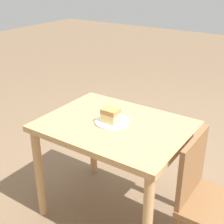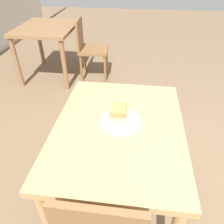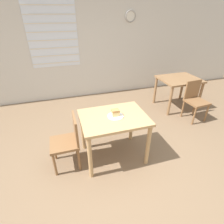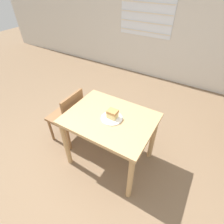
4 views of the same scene
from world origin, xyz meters
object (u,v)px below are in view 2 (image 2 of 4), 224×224
object	(u,v)px
dining_table_near	(118,140)
plate	(120,122)
chair_far_corner	(89,47)
dining_table_far	(48,35)
cake_slice	(118,114)

from	to	relation	value
dining_table_near	plate	size ratio (longest dim) A/B	4.15
plate	chair_far_corner	bearing A→B (deg)	17.58
dining_table_far	plate	xyz separation A→B (m)	(-1.97, -1.21, 0.14)
dining_table_near	chair_far_corner	xyz separation A→B (m)	(2.02, 0.63, -0.17)
dining_table_near	cake_slice	distance (m)	0.18
chair_far_corner	cake_slice	distance (m)	2.12
dining_table_near	chair_far_corner	size ratio (longest dim) A/B	1.17
cake_slice	plate	bearing A→B (deg)	-94.70
plate	dining_table_near	bearing A→B (deg)	167.55
dining_table_near	dining_table_far	world-z (taller)	dining_table_near
dining_table_near	plate	distance (m)	0.13
dining_table_near	dining_table_far	size ratio (longest dim) A/B	1.08
dining_table_near	cake_slice	bearing A→B (deg)	15.05
dining_table_near	cake_slice	size ratio (longest dim) A/B	9.03
cake_slice	dining_table_near	bearing A→B (deg)	-164.95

